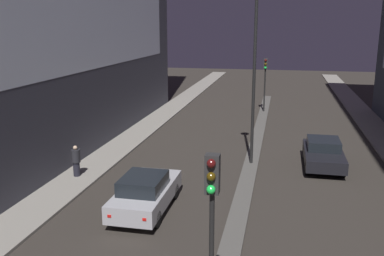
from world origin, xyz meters
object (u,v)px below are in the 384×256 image
at_px(traffic_light_mid, 265,73).
at_px(car_right_lane, 323,153).
at_px(street_lamp, 255,39).
at_px(pedestrian_on_left_sidewalk, 76,160).
at_px(car_left_lane, 146,192).
at_px(traffic_light_near, 212,205).

xyz_separation_m(traffic_light_mid, car_right_lane, (3.69, -13.44, -2.64)).
xyz_separation_m(street_lamp, pedestrian_on_left_sidewalk, (-8.12, -3.77, -5.65)).
bearing_deg(car_left_lane, traffic_light_near, -59.88).
bearing_deg(pedestrian_on_left_sidewalk, car_left_lane, -32.92).
bearing_deg(pedestrian_on_left_sidewalk, traffic_light_mid, 65.41).
bearing_deg(car_right_lane, street_lamp, -171.69).
relative_size(traffic_light_near, car_right_lane, 1.03).
bearing_deg(car_right_lane, pedestrian_on_left_sidewalk, -159.96).
height_order(traffic_light_mid, car_right_lane, traffic_light_mid).
distance_m(traffic_light_mid, car_left_lane, 21.10).
height_order(traffic_light_near, car_right_lane, traffic_light_near).
distance_m(traffic_light_near, traffic_light_mid, 26.98).
xyz_separation_m(traffic_light_mid, pedestrian_on_left_sidewalk, (-8.12, -17.75, -2.46)).
xyz_separation_m(traffic_light_near, street_lamp, (0.00, 13.00, 3.19)).
height_order(street_lamp, car_right_lane, street_lamp).
xyz_separation_m(traffic_light_near, car_left_lane, (-3.69, 6.36, -2.58)).
relative_size(car_right_lane, pedestrian_on_left_sidewalk, 2.82).
bearing_deg(traffic_light_near, car_right_lane, 74.75).
xyz_separation_m(street_lamp, car_right_lane, (3.69, 0.54, -5.83)).
xyz_separation_m(car_left_lane, car_right_lane, (7.38, 7.18, -0.06)).
relative_size(street_lamp, car_left_lane, 2.05).
height_order(car_right_lane, pedestrian_on_left_sidewalk, pedestrian_on_left_sidewalk).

